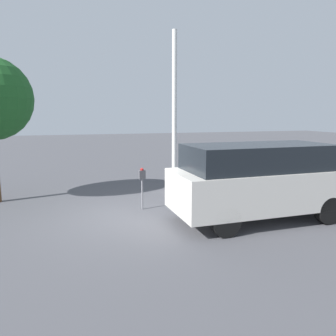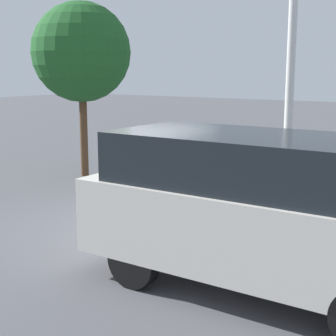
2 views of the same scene
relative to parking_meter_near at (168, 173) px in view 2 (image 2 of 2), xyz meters
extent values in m
plane|color=#4C4C51|center=(-0.51, -0.43, -0.96)|extent=(80.00, 80.00, 0.00)
cylinder|color=gray|center=(0.00, 0.00, -0.48)|extent=(0.05, 0.05, 0.96)
cube|color=#47474C|center=(0.00, 0.00, 0.13)|extent=(0.22, 0.14, 0.26)
sphere|color=maroon|center=(0.00, 0.00, 0.29)|extent=(0.11, 0.11, 0.11)
cube|color=beige|center=(1.67, 1.87, -0.68)|extent=(0.44, 0.44, 0.55)
cylinder|color=silver|center=(1.67, 1.87, 2.24)|extent=(0.17, 0.17, 5.29)
cube|color=beige|center=(2.89, -1.96, -0.06)|extent=(4.93, 2.04, 1.05)
cube|color=black|center=(2.77, -1.96, 0.81)|extent=(3.95, 1.87, 0.68)
cylinder|color=black|center=(1.36, -1.10, -0.58)|extent=(0.75, 0.25, 0.75)
cylinder|color=black|center=(1.38, -2.85, -0.58)|extent=(0.75, 0.25, 0.75)
cylinder|color=#513823|center=(-4.41, 2.31, 0.27)|extent=(0.21, 0.21, 2.46)
sphere|color=#1E5623|center=(-4.41, 2.31, 2.44)|extent=(2.68, 2.68, 2.68)
camera|label=1|loc=(-2.20, -9.56, 1.94)|focal=35.00mm
camera|label=2|loc=(5.51, -8.09, 1.99)|focal=55.00mm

